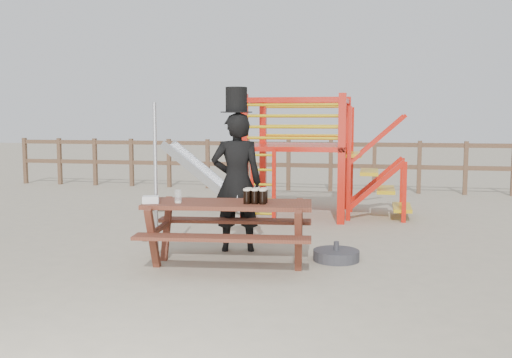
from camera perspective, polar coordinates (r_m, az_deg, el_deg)
ground at (r=6.76m, az=-1.61°, el=-8.44°), size 60.00×60.00×0.00m
back_fence at (r=13.49m, az=5.37°, el=1.93°), size 15.09×0.09×1.20m
playground_fort at (r=10.07m, az=3.85°, el=2.49°), size 4.71×1.84×2.10m
picnic_table at (r=6.60m, az=-2.76°, el=-4.67°), size 2.04×1.52×0.74m
man_with_hat at (r=7.26m, az=-1.95°, el=0.06°), size 0.73×0.57×2.09m
metal_pole at (r=6.68m, az=-9.99°, el=-0.51°), size 0.04×0.04×1.88m
parasol_base at (r=6.94m, az=8.02°, el=-7.56°), size 0.55×0.55×0.23m
paper_bag at (r=6.57m, az=-10.48°, el=-2.05°), size 0.21×0.19×0.08m
stout_pints at (r=6.44m, az=-0.04°, el=-1.69°), size 0.26×0.20×0.17m
empty_glasses at (r=6.54m, az=-7.80°, el=-1.78°), size 0.08×0.08×0.15m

